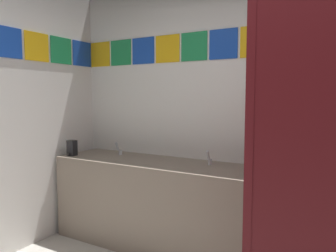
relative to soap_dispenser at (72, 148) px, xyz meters
name	(u,v)px	position (x,y,z in m)	size (l,w,h in m)	color
wall_back	(255,115)	(1.76, 0.51, 0.37)	(3.82, 0.09, 2.54)	white
vanity_counter	(156,203)	(0.92, 0.18, -0.48)	(2.03, 0.59, 0.83)	gray
faucet_left	(119,150)	(0.41, 0.27, -0.03)	(0.04, 0.10, 0.14)	silver
faucet_right	(209,159)	(1.42, 0.27, -0.03)	(0.04, 0.10, 0.14)	silver
soap_dispenser	(72,148)	(0.00, 0.00, 0.00)	(0.09, 0.09, 0.16)	black
stall_divider	(305,182)	(2.32, -0.59, 0.08)	(0.92, 1.58, 1.98)	maroon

